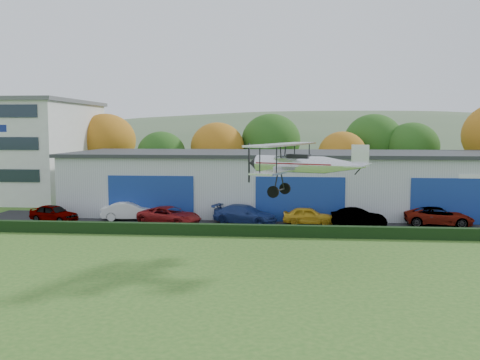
# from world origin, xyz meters

# --- Properties ---
(ground) EXTENTS (300.00, 300.00, 0.00)m
(ground) POSITION_xyz_m (0.00, 0.00, 0.00)
(ground) COLOR #2F631F
(ground) RESTS_ON ground
(apron) EXTENTS (48.00, 9.00, 0.05)m
(apron) POSITION_xyz_m (3.00, 21.00, 0.03)
(apron) COLOR black
(apron) RESTS_ON ground
(hedge) EXTENTS (46.00, 0.60, 0.80)m
(hedge) POSITION_xyz_m (3.00, 16.20, 0.40)
(hedge) COLOR black
(hedge) RESTS_ON ground
(hangar) EXTENTS (40.60, 12.60, 5.30)m
(hangar) POSITION_xyz_m (5.00, 27.98, 2.66)
(hangar) COLOR #B2B7BC
(hangar) RESTS_ON ground
(tree_belt) EXTENTS (75.70, 13.22, 10.12)m
(tree_belt) POSITION_xyz_m (0.85, 40.62, 5.61)
(tree_belt) COLOR #3D2614
(tree_belt) RESTS_ON ground
(distant_hills) EXTENTS (430.00, 196.00, 56.00)m
(distant_hills) POSITION_xyz_m (-4.38, 140.00, -13.05)
(distant_hills) COLOR #4C6642
(distant_hills) RESTS_ON ground
(car_0) EXTENTS (4.31, 2.80, 1.36)m
(car_0) POSITION_xyz_m (-14.33, 20.09, 0.73)
(car_0) COLOR gray
(car_0) RESTS_ON apron
(car_1) EXTENTS (4.48, 1.99, 1.43)m
(car_1) POSITION_xyz_m (-8.66, 21.48, 0.76)
(car_1) COLOR silver
(car_1) RESTS_ON apron
(car_2) EXTENTS (5.51, 4.02, 1.39)m
(car_2) POSITION_xyz_m (-4.92, 19.62, 0.75)
(car_2) COLOR maroon
(car_2) RESTS_ON apron
(car_3) EXTENTS (5.40, 3.49, 1.46)m
(car_3) POSITION_xyz_m (0.77, 20.65, 0.78)
(car_3) COLOR navy
(car_3) RESTS_ON apron
(car_4) EXTENTS (3.94, 1.67, 1.33)m
(car_4) POSITION_xyz_m (5.63, 20.86, 0.71)
(car_4) COLOR gold
(car_4) RESTS_ON apron
(car_5) EXTENTS (4.09, 1.44, 1.34)m
(car_5) POSITION_xyz_m (9.36, 20.40, 0.72)
(car_5) COLOR gray
(car_5) RESTS_ON apron
(car_6) EXTENTS (5.20, 2.75, 1.39)m
(car_6) POSITION_xyz_m (15.46, 21.19, 0.75)
(car_6) COLOR gray
(car_6) RESTS_ON apron
(biplane) EXTENTS (7.05, 7.93, 2.99)m
(biplane) POSITION_xyz_m (4.73, 10.05, 5.48)
(biplane) COLOR silver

